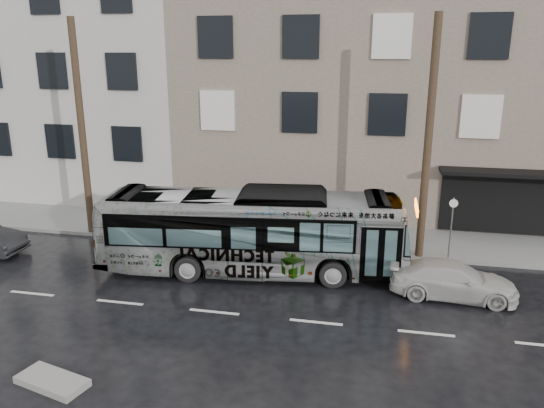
{
  "coord_description": "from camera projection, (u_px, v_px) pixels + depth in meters",
  "views": [
    {
      "loc": [
        4.81,
        -16.76,
        7.89
      ],
      "look_at": [
        0.81,
        2.5,
        2.14
      ],
      "focal_mm": 35.0,
      "sensor_mm": 36.0,
      "label": 1
    }
  ],
  "objects": [
    {
      "name": "building_grey",
      "position": [
        19.0,
        47.0,
        33.52
      ],
      "size": [
        26.0,
        15.0,
        16.0
      ],
      "primitive_type": "cube",
      "color": "#BAB8B0",
      "rests_on": "ground"
    },
    {
      "name": "building_taupe",
      "position": [
        387.0,
        96.0,
        28.31
      ],
      "size": [
        20.0,
        12.0,
        11.0
      ],
      "primitive_type": "cube",
      "color": "gray",
      "rests_on": "ground"
    },
    {
      "name": "utility_pole_front",
      "position": [
        428.0,
        141.0,
        19.43
      ],
      "size": [
        0.3,
        0.3,
        9.0
      ],
      "primitive_type": "cylinder",
      "color": "#433321",
      "rests_on": "sidewalk"
    },
    {
      "name": "sign_post",
      "position": [
        451.0,
        228.0,
        20.14
      ],
      "size": [
        0.06,
        0.06,
        2.4
      ],
      "primitive_type": "cylinder",
      "color": "slate",
      "rests_on": "sidewalk"
    },
    {
      "name": "sidewalk",
      "position": [
        265.0,
        233.0,
        23.48
      ],
      "size": [
        90.0,
        3.6,
        0.15
      ],
      "primitive_type": "cube",
      "color": "gray",
      "rests_on": "ground"
    },
    {
      "name": "ground",
      "position": [
        236.0,
        279.0,
        18.9
      ],
      "size": [
        120.0,
        120.0,
        0.0
      ],
      "primitive_type": "plane",
      "color": "black",
      "rests_on": "ground"
    },
    {
      "name": "utility_pole_rear",
      "position": [
        82.0,
        130.0,
        22.16
      ],
      "size": [
        0.3,
        0.3,
        9.0
      ],
      "primitive_type": "cylinder",
      "color": "#433321",
      "rests_on": "sidewalk"
    },
    {
      "name": "white_sedan",
      "position": [
        453.0,
        280.0,
        17.44
      ],
      "size": [
        4.14,
        1.84,
        1.18
      ],
      "primitive_type": "imported",
      "rotation": [
        0.0,
        0.0,
        1.53
      ],
      "color": "#B9B6B0",
      "rests_on": "ground"
    },
    {
      "name": "bus",
      "position": [
        252.0,
        232.0,
        19.18
      ],
      "size": [
        11.3,
        3.84,
        3.08
      ],
      "primitive_type": "imported",
      "rotation": [
        0.0,
        0.0,
        1.69
      ],
      "color": "#B2B2B2",
      "rests_on": "ground"
    },
    {
      "name": "slush_pile",
      "position": [
        52.0,
        381.0,
        12.95
      ],
      "size": [
        1.94,
        1.23,
        0.18
      ],
      "primitive_type": "cube",
      "rotation": [
        0.0,
        0.0,
        -0.26
      ],
      "color": "#999691",
      "rests_on": "ground"
    }
  ]
}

